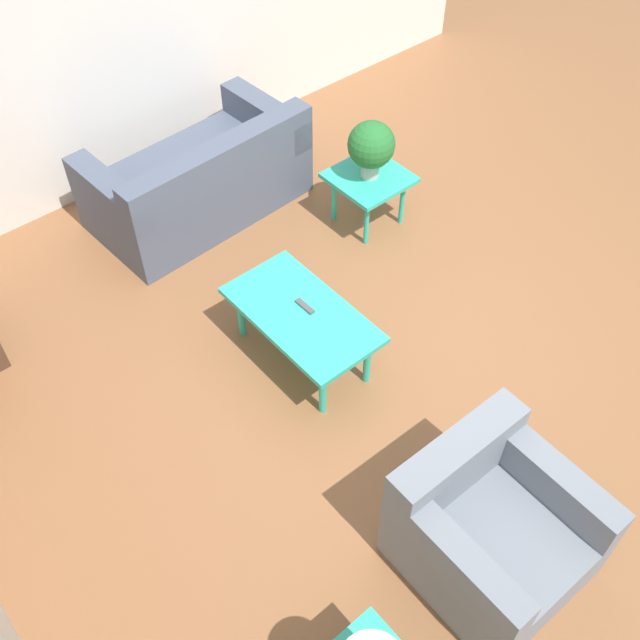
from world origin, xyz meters
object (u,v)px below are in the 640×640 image
sofa (200,181)px  coffee_table (302,318)px  armchair (489,528)px  side_table_plant (369,182)px  potted_plant (371,146)px

sofa → coffee_table: (-1.78, 0.38, 0.09)m
armchair → side_table_plant: (2.60, -1.50, 0.08)m
coffee_table → side_table_plant: 1.56m
side_table_plant → coffee_table: bearing=120.3°
coffee_table → potted_plant: 1.60m
side_table_plant → armchair: bearing=150.0°
coffee_table → potted_plant: size_ratio=2.28×
coffee_table → potted_plant: potted_plant is taller
sofa → armchair: size_ratio=1.93×
sofa → side_table_plant: bearing=131.3°
sofa → coffee_table: bearing=75.0°
coffee_table → side_table_plant: (0.79, -1.35, -0.00)m
potted_plant → sofa: bearing=44.3°
side_table_plant → potted_plant: (-0.00, 0.00, 0.34)m
side_table_plant → potted_plant: 0.34m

